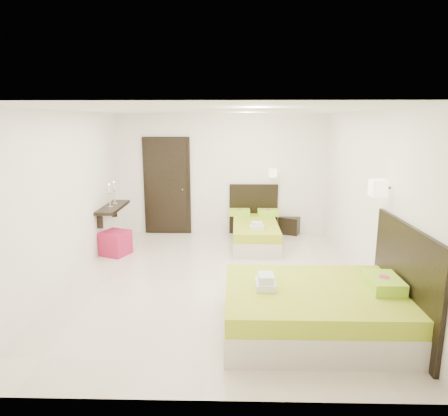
{
  "coord_description": "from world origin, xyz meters",
  "views": [
    {
      "loc": [
        0.25,
        -5.86,
        2.45
      ],
      "look_at": [
        0.1,
        0.3,
        1.1
      ],
      "focal_mm": 32.0,
      "sensor_mm": 36.0,
      "label": 1
    }
  ],
  "objects_px": {
    "ottoman": "(116,243)",
    "bed_double": "(320,307)",
    "bed_single": "(255,231)",
    "nightstand": "(290,225)"
  },
  "relations": [
    {
      "from": "ottoman",
      "to": "bed_double",
      "type": "bearing_deg",
      "value": -40.14
    },
    {
      "from": "bed_single",
      "to": "bed_double",
      "type": "xyz_separation_m",
      "value": [
        0.58,
        -3.46,
        0.03
      ]
    },
    {
      "from": "bed_single",
      "to": "nightstand",
      "type": "bearing_deg",
      "value": 44.01
    },
    {
      "from": "ottoman",
      "to": "bed_single",
      "type": "bearing_deg",
      "value": 15.82
    },
    {
      "from": "bed_single",
      "to": "bed_double",
      "type": "distance_m",
      "value": 3.51
    },
    {
      "from": "bed_double",
      "to": "nightstand",
      "type": "height_order",
      "value": "bed_double"
    },
    {
      "from": "bed_double",
      "to": "bed_single",
      "type": "bearing_deg",
      "value": 99.56
    },
    {
      "from": "bed_single",
      "to": "nightstand",
      "type": "distance_m",
      "value": 1.13
    },
    {
      "from": "bed_single",
      "to": "nightstand",
      "type": "xyz_separation_m",
      "value": [
        0.81,
        0.78,
        -0.08
      ]
    },
    {
      "from": "ottoman",
      "to": "nightstand",
      "type": "bearing_deg",
      "value": 23.91
    }
  ]
}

